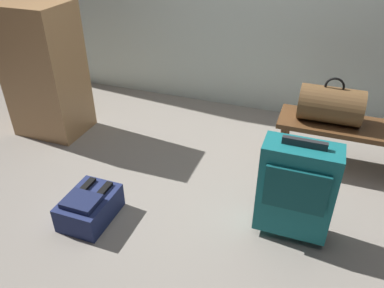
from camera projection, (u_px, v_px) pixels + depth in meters
The scene contains 6 objects.
ground_plane at pixel (219, 209), 2.49m from camera, with size 6.60×6.60×0.00m, color gray.
bench at pixel (348, 131), 2.74m from camera, with size 1.00×0.36×0.37m.
duffel_bag_brown at pixel (331, 105), 2.69m from camera, with size 0.44×0.26×0.34m.
suitcase_upright_teal at pixel (296, 189), 2.13m from camera, with size 0.42×0.23×0.67m.
backpack_navy at pixel (90, 207), 2.37m from camera, with size 0.28×0.38×0.21m.
side_cabinet at pixel (45, 71), 3.11m from camera, with size 0.56×0.44×1.10m.
Camera 1 is at (0.48, -1.82, 1.69)m, focal length 35.13 mm.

